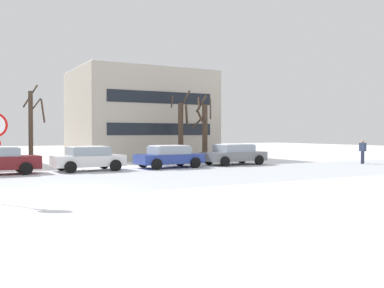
{
  "coord_description": "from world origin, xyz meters",
  "views": [
    {
      "loc": [
        -3.57,
        -15.86,
        2.12
      ],
      "look_at": [
        7.98,
        5.05,
        1.52
      ],
      "focal_mm": 41.27,
      "sensor_mm": 36.0,
      "label": 1
    }
  ],
  "objects_px": {
    "parked_car_white": "(88,158)",
    "parked_car_blue": "(169,156)",
    "parked_car_gray": "(234,154)",
    "pedestrian_crossing": "(363,150)"
  },
  "relations": [
    {
      "from": "parked_car_white",
      "to": "parked_car_blue",
      "type": "distance_m",
      "value": 4.91
    },
    {
      "from": "parked_car_white",
      "to": "parked_car_blue",
      "type": "height_order",
      "value": "parked_car_white"
    },
    {
      "from": "parked_car_white",
      "to": "parked_car_gray",
      "type": "height_order",
      "value": "parked_car_gray"
    },
    {
      "from": "parked_car_gray",
      "to": "parked_car_blue",
      "type": "bearing_deg",
      "value": -177.36
    },
    {
      "from": "parked_car_white",
      "to": "parked_car_gray",
      "type": "bearing_deg",
      "value": -0.11
    },
    {
      "from": "parked_car_white",
      "to": "pedestrian_crossing",
      "type": "distance_m",
      "value": 18.5
    },
    {
      "from": "parked_car_gray",
      "to": "pedestrian_crossing",
      "type": "bearing_deg",
      "value": -22.47
    },
    {
      "from": "parked_car_gray",
      "to": "parked_car_white",
      "type": "bearing_deg",
      "value": 179.89
    },
    {
      "from": "pedestrian_crossing",
      "to": "parked_car_blue",
      "type": "bearing_deg",
      "value": 166.32
    },
    {
      "from": "parked_car_white",
      "to": "pedestrian_crossing",
      "type": "relative_size",
      "value": 2.34
    }
  ]
}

